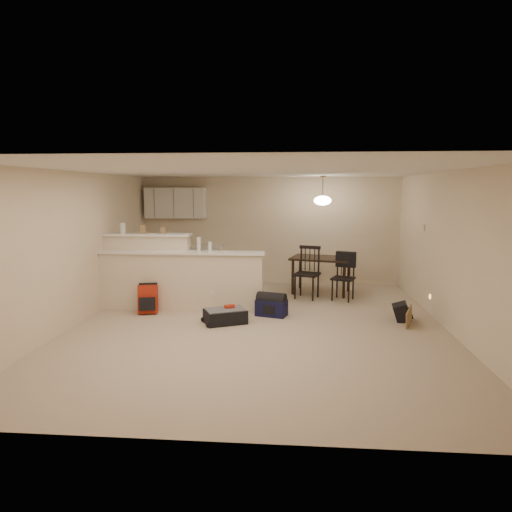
# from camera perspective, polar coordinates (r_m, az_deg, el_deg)

# --- Properties ---
(room) EXTENTS (7.00, 7.02, 2.50)m
(room) POSITION_cam_1_polar(r_m,az_deg,el_deg) (7.29, 0.33, 0.76)
(room) COLOR #BEAB92
(room) RESTS_ON ground
(breakfast_bar) EXTENTS (3.08, 0.58, 1.39)m
(breakfast_bar) POSITION_cam_1_polar(r_m,az_deg,el_deg) (8.65, -10.87, -2.50)
(breakfast_bar) COLOR beige
(breakfast_bar) RESTS_ON ground
(upper_cabinets) EXTENTS (1.40, 0.34, 0.70)m
(upper_cabinets) POSITION_cam_1_polar(r_m,az_deg,el_deg) (10.88, -10.01, 6.56)
(upper_cabinets) COLOR white
(upper_cabinets) RESTS_ON room
(kitchen_counter) EXTENTS (1.80, 0.60, 0.90)m
(kitchen_counter) POSITION_cam_1_polar(r_m,az_deg,el_deg) (10.84, -8.97, -1.13)
(kitchen_counter) COLOR white
(kitchen_counter) RESTS_ON ground
(thermostat) EXTENTS (0.02, 0.12, 0.12)m
(thermostat) POSITION_cam_1_polar(r_m,az_deg,el_deg) (9.11, 20.22, 3.34)
(thermostat) COLOR beige
(thermostat) RESTS_ON room
(jar) EXTENTS (0.10, 0.10, 0.20)m
(jar) POSITION_cam_1_polar(r_m,az_deg,el_deg) (8.95, -16.33, 3.37)
(jar) COLOR silver
(jar) RESTS_ON breakfast_bar
(cereal_box) EXTENTS (0.10, 0.07, 0.16)m
(cereal_box) POSITION_cam_1_polar(r_m,az_deg,el_deg) (8.81, -13.93, 3.26)
(cereal_box) COLOR olive
(cereal_box) RESTS_ON breakfast_bar
(small_box) EXTENTS (0.08, 0.06, 0.12)m
(small_box) POSITION_cam_1_polar(r_m,az_deg,el_deg) (8.70, -11.53, 3.14)
(small_box) COLOR olive
(small_box) RESTS_ON breakfast_bar
(bottle_a) EXTENTS (0.07, 0.07, 0.26)m
(bottle_a) POSITION_cam_1_polar(r_m,az_deg,el_deg) (8.34, -7.16, 1.44)
(bottle_a) COLOR silver
(bottle_a) RESTS_ON breakfast_bar
(bottle_b) EXTENTS (0.06, 0.06, 0.18)m
(bottle_b) POSITION_cam_1_polar(r_m,az_deg,el_deg) (8.30, -5.78, 1.16)
(bottle_b) COLOR silver
(bottle_b) RESTS_ON breakfast_bar
(dining_table) EXTENTS (1.41, 1.11, 0.78)m
(dining_table) POSITION_cam_1_polar(r_m,az_deg,el_deg) (9.83, 8.17, -0.70)
(dining_table) COLOR black
(dining_table) RESTS_ON ground
(pendant_lamp) EXTENTS (0.36, 0.36, 0.62)m
(pendant_lamp) POSITION_cam_1_polar(r_m,az_deg,el_deg) (9.72, 8.32, 6.93)
(pendant_lamp) COLOR brown
(pendant_lamp) RESTS_ON room
(dining_chair_near) EXTENTS (0.59, 0.57, 1.07)m
(dining_chair_near) POSITION_cam_1_polar(r_m,az_deg,el_deg) (9.34, 6.38, -2.08)
(dining_chair_near) COLOR black
(dining_chair_near) RESTS_ON ground
(dining_chair_far) EXTENTS (0.53, 0.52, 0.95)m
(dining_chair_far) POSITION_cam_1_polar(r_m,az_deg,el_deg) (9.29, 10.83, -2.60)
(dining_chair_far) COLOR black
(dining_chair_far) RESTS_ON ground
(suitcase) EXTENTS (0.79, 0.67, 0.23)m
(suitcase) POSITION_cam_1_polar(r_m,az_deg,el_deg) (7.68, -3.87, -7.54)
(suitcase) COLOR black
(suitcase) RESTS_ON ground
(red_backpack) EXTENTS (0.38, 0.28, 0.51)m
(red_backpack) POSITION_cam_1_polar(r_m,az_deg,el_deg) (8.46, -13.35, -5.27)
(red_backpack) COLOR #AD2613
(red_backpack) RESTS_ON ground
(navy_duffel) EXTENTS (0.59, 0.42, 0.29)m
(navy_duffel) POSITION_cam_1_polar(r_m,az_deg,el_deg) (8.09, 1.94, -6.48)
(navy_duffel) COLOR #111237
(navy_duffel) RESTS_ON ground
(black_daypack) EXTENTS (0.28, 0.36, 0.29)m
(black_daypack) POSITION_cam_1_polar(r_m,az_deg,el_deg) (8.17, 17.73, -6.71)
(black_daypack) COLOR black
(black_daypack) RESTS_ON ground
(cardboard_sheet) EXTENTS (0.18, 0.38, 0.31)m
(cardboard_sheet) POSITION_cam_1_polar(r_m,az_deg,el_deg) (7.84, 18.56, -7.32)
(cardboard_sheet) COLOR olive
(cardboard_sheet) RESTS_ON ground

